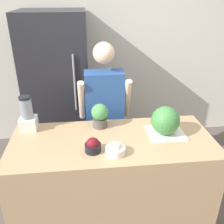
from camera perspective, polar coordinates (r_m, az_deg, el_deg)
The scene contains 10 objects.
wall_back at distance 3.62m, azimuth -2.97°, elevation 13.34°, with size 8.00×0.06×2.60m.
counter_island at distance 2.45m, azimuth 0.10°, elevation -15.57°, with size 1.77×0.75×0.93m.
refrigerator at distance 3.34m, azimuth -12.22°, elevation 5.36°, with size 0.79×0.75×1.90m.
person at distance 2.75m, azimuth -1.70°, elevation -0.98°, with size 0.55×0.26×1.65m.
cutting_board at distance 2.31m, azimuth 12.15°, elevation -4.68°, with size 0.32×0.29×0.01m.
watermelon at distance 2.23m, azimuth 12.10°, elevation -1.91°, with size 0.25×0.25×0.25m.
bowl_cherries at distance 2.01m, azimuth -4.40°, elevation -7.70°, with size 0.13×0.13×0.12m.
bowl_cream at distance 1.98m, azimuth 0.76°, elevation -8.53°, with size 0.16×0.16×0.11m.
blender at distance 2.39m, azimuth -18.77°, elevation -0.86°, with size 0.15×0.15×0.33m.
potted_plant at distance 2.32m, azimuth -2.80°, elevation -0.72°, with size 0.16×0.16×0.23m.
Camera 1 is at (-0.20, -1.45, 2.09)m, focal length 40.00 mm.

